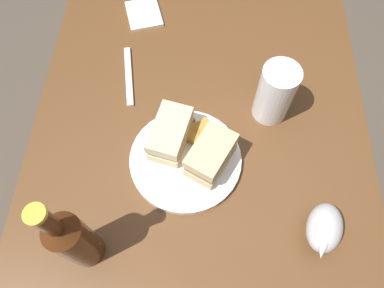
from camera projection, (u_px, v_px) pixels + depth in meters
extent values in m
plane|color=#4C4238|center=(196.00, 221.00, 1.50)|extent=(6.00, 6.00, 0.00)
cube|color=brown|center=(197.00, 192.00, 1.16)|extent=(1.07, 0.79, 0.76)
cylinder|color=white|center=(185.00, 160.00, 0.79)|extent=(0.25, 0.25, 0.02)
cube|color=#CCB284|center=(209.00, 159.00, 0.77)|extent=(0.13, 0.12, 0.03)
cube|color=#8C5B3D|center=(210.00, 155.00, 0.75)|extent=(0.13, 0.11, 0.02)
cube|color=#CCB284|center=(210.00, 151.00, 0.73)|extent=(0.13, 0.12, 0.03)
cube|color=beige|center=(170.00, 138.00, 0.79)|extent=(0.14, 0.10, 0.03)
cube|color=brown|center=(170.00, 134.00, 0.77)|extent=(0.13, 0.09, 0.01)
cube|color=beige|center=(169.00, 130.00, 0.75)|extent=(0.14, 0.10, 0.03)
cube|color=#B77F33|center=(185.00, 124.00, 0.81)|extent=(0.05, 0.05, 0.02)
cube|color=#B77F33|center=(197.00, 128.00, 0.81)|extent=(0.03, 0.04, 0.02)
cube|color=#B77F33|center=(202.00, 127.00, 0.80)|extent=(0.05, 0.04, 0.02)
cube|color=#AD702D|center=(188.00, 136.00, 0.79)|extent=(0.03, 0.06, 0.02)
cube|color=#AD702D|center=(177.00, 129.00, 0.80)|extent=(0.03, 0.06, 0.02)
cube|color=#B77F33|center=(193.00, 139.00, 0.79)|extent=(0.04, 0.04, 0.02)
cylinder|color=white|center=(274.00, 93.00, 0.79)|extent=(0.08, 0.08, 0.15)
cylinder|color=orange|center=(271.00, 103.00, 0.82)|extent=(0.07, 0.07, 0.07)
cylinder|color=#B7B7BC|center=(318.00, 232.00, 0.72)|extent=(0.04, 0.04, 0.02)
ellipsoid|color=#B7B7BC|center=(324.00, 228.00, 0.69)|extent=(0.12, 0.09, 0.06)
ellipsoid|color=#381E0F|center=(325.00, 227.00, 0.68)|extent=(0.09, 0.08, 0.02)
cone|color=#B7B7BC|center=(321.00, 250.00, 0.65)|extent=(0.04, 0.03, 0.02)
cylinder|color=#47230F|center=(76.00, 242.00, 0.63)|extent=(0.07, 0.07, 0.17)
cone|color=#47230F|center=(57.00, 229.00, 0.54)|extent=(0.07, 0.07, 0.02)
cylinder|color=#47230F|center=(45.00, 222.00, 0.50)|extent=(0.03, 0.03, 0.07)
cylinder|color=gold|center=(34.00, 214.00, 0.47)|extent=(0.03, 0.03, 0.01)
cube|color=silver|center=(143.00, 14.00, 0.99)|extent=(0.13, 0.12, 0.01)
cube|color=silver|center=(128.00, 76.00, 0.90)|extent=(0.18, 0.05, 0.01)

